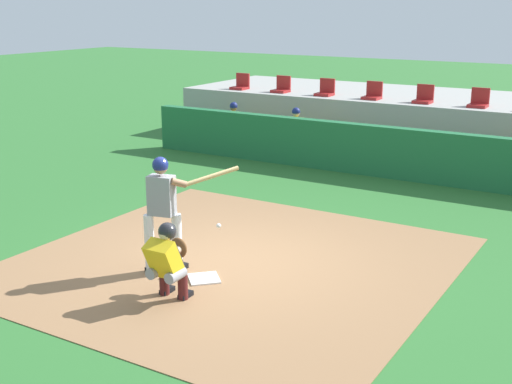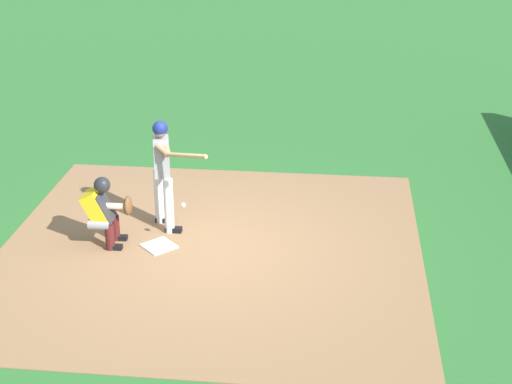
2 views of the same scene
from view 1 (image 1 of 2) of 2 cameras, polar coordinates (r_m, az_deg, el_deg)
ground_plane at (r=10.78m, az=-1.93°, el=-5.99°), size 80.00×80.00×0.00m
dirt_infield at (r=10.77m, az=-1.93°, el=-5.96°), size 6.40×6.40×0.01m
home_plate at (r=10.16m, az=-4.41°, el=-7.27°), size 0.62×0.62×0.02m
batter_at_plate at (r=10.18m, az=-7.76°, el=-1.27°), size 1.09×1.07×1.80m
catcher_crouched at (r=9.35m, az=-7.42°, el=-5.58°), size 0.49×1.59×1.13m
dugout_wall at (r=16.22m, az=10.65°, el=3.37°), size 13.00×0.30×1.20m
dugout_bench at (r=17.22m, az=11.77°, el=2.74°), size 11.80×0.44×0.45m
dugout_player_0 at (r=19.09m, az=-2.09°, el=5.68°), size 0.49×0.70×1.30m
dugout_player_1 at (r=18.10m, az=3.18°, el=5.12°), size 0.49×0.70×1.30m
stands_platform at (r=20.32m, az=15.10°, el=5.83°), size 15.00×4.40×1.40m
stadium_seat_0 at (r=21.17m, az=-1.29°, el=9.03°), size 0.46×0.46×0.48m
stadium_seat_1 at (r=20.44m, az=2.18°, el=8.78°), size 0.46×0.46×0.48m
stadium_seat_2 at (r=19.79m, az=5.88°, el=8.48°), size 0.46×0.46×0.48m
stadium_seat_3 at (r=19.22m, az=9.81°, el=8.13°), size 0.46×0.46×0.48m
stadium_seat_4 at (r=18.75m, az=13.95°, el=7.72°), size 0.46×0.46×0.48m
stadium_seat_5 at (r=18.38m, az=18.27°, el=7.24°), size 0.46×0.46×0.48m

